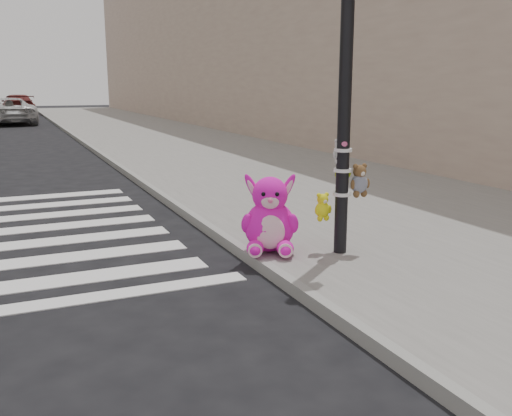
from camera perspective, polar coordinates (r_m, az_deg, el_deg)
name	(u,v)px	position (r m, az deg, el deg)	size (l,w,h in m)	color
ground	(185,364)	(4.85, -7.13, -15.20)	(120.00, 120.00, 0.00)	black
sidewalk_near	(254,165)	(15.58, -0.23, 4.34)	(7.00, 80.00, 0.14)	slate
curb_edge	(127,173)	(14.56, -12.78, 3.47)	(0.12, 80.00, 0.15)	gray
bld_near	(276,21)	(26.96, 2.05, 18.20)	(5.00, 60.00, 10.00)	#BAA38E
signal_pole	(345,120)	(7.07, 8.90, 8.74)	(0.69, 0.48, 4.00)	black
pink_bunny	(270,220)	(7.17, 1.39, -1.19)	(0.86, 0.92, 1.02)	#F314BE
red_teddy	(264,241)	(7.44, 0.79, -3.28)	(0.13, 0.09, 0.18)	#A21F10
car_white_near	(9,111)	(35.30, -23.49, 8.88)	(2.44, 5.30, 1.47)	silver
car_maroon_near	(18,105)	(45.18, -22.71, 9.49)	(2.08, 5.12, 1.49)	maroon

